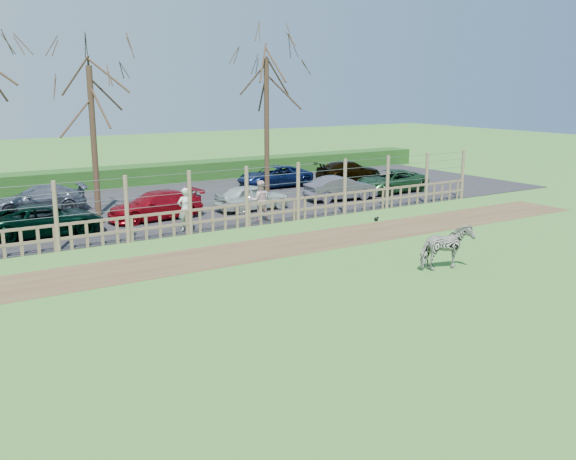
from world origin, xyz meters
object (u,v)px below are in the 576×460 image
crow (376,219)px  car_4 (252,197)px  visitor_b (260,201)px  car_13 (349,171)px  car_12 (274,176)px  zebra (446,248)px  car_2 (47,220)px  tree_mid (91,105)px  visitor_a (185,209)px  tree_right (266,94)px  car_6 (390,181)px  car_9 (39,199)px  car_5 (341,188)px  car_3 (155,205)px

crow → car_4: 5.94m
visitor_b → car_13: size_ratio=0.42×
car_12 → zebra: bearing=-11.6°
car_2 → car_13: size_ratio=1.04×
tree_mid → visitor_a: size_ratio=3.96×
car_2 → tree_right: bearing=-69.9°
car_2 → car_13: bearing=-70.1°
car_6 → car_13: (0.69, 4.54, 0.00)m
car_2 → car_6: size_ratio=1.00×
tree_right → car_12: bearing=51.3°
car_6 → car_2: bearing=-91.4°
car_9 → car_13: bearing=95.4°
car_2 → car_13: same height
car_2 → car_12: same height
car_13 → crow: bearing=153.2°
car_5 → car_6: bearing=-75.3°
tree_right → car_3: size_ratio=1.78×
car_6 → car_12: bearing=-142.4°
visitor_a → car_9: (-4.09, 7.09, -0.26)m
visitor_b → car_2: (-8.29, 1.96, -0.26)m
car_9 → visitor_b: bearing=52.0°
visitor_a → car_6: (13.12, 2.82, -0.26)m
car_6 → car_13: same height
car_4 → car_13: bearing=-64.6°
tree_mid → car_12: (10.82, 2.77, -4.23)m
zebra → car_2: 14.92m
tree_mid → car_9: size_ratio=1.65×
car_13 → car_2: bearing=110.8°
visitor_a → car_12: visitor_a is taller
visitor_a → car_9: bearing=-60.4°
tree_mid → car_12: 11.94m
tree_right → crow: bearing=-84.7°
tree_mid → tree_right: tree_right is taller
visitor_a → car_5: size_ratio=0.47×
car_9 → car_13: (17.91, 0.27, 0.00)m
car_9 → tree_right: bearing=86.2°
car_5 → car_6: same height
car_2 → car_6: (17.94, 0.72, 0.00)m
visitor_b → car_2: size_ratio=0.40×
car_12 → car_13: (5.02, -0.37, 0.00)m
tree_right → car_5: (2.42, -3.15, -4.60)m
car_4 → visitor_b: bearing=156.2°
visitor_b → car_5: 6.32m
car_3 → car_13: (14.00, 4.57, 0.00)m
visitor_a → car_3: visitor_a is taller
car_4 → car_9: bearing=58.8°
tree_right → car_6: tree_right is taller
car_2 → car_5: 14.22m
visitor_a → car_5: 9.68m
car_3 → car_13: size_ratio=1.00×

